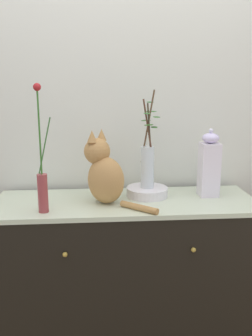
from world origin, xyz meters
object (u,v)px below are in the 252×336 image
Objects in this scene: sideboard at (126,269)px; cat_sitting at (104,173)px; vase_glass_clear at (148,162)px; jar_lidded_porcelain at (209,165)px; vase_slim_green at (42,181)px; bowl_porcelain at (147,192)px.

sideboard is 0.58m from cat_sitting.
jar_lidded_porcelain is at bearing -2.53° from vase_glass_clear.
sideboard is 0.72m from vase_slim_green.
vase_glass_clear reaches higher than bowl_porcelain.
cat_sitting is at bearing -159.44° from vase_glass_clear.
jar_lidded_porcelain reaches higher than bowl_porcelain.
bowl_porcelain reaches higher than sideboard.
bowl_porcelain is 0.43× the size of vase_glass_clear.
vase_slim_green reaches higher than jar_lidded_porcelain.
cat_sitting is at bearing -159.29° from bowl_porcelain.
vase_slim_green reaches higher than bowl_porcelain.
vase_slim_green is 1.63× the size of jar_lidded_porcelain.
cat_sitting is at bearing -172.64° from jar_lidded_porcelain.
sideboard is at bearing -173.38° from jar_lidded_porcelain.
vase_slim_green is 1.15× the size of vase_glass_clear.
bowl_porcelain is at bearing 29.29° from sideboard.
vase_slim_green is 2.67× the size of bowl_porcelain.
jar_lidded_porcelain is at bearing 6.62° from sideboard.
sideboard is 6.14× the size of bowl_porcelain.
sideboard is 0.62m from vase_glass_clear.
vase_slim_green is 0.91m from jar_lidded_porcelain.
vase_glass_clear is (0.24, 0.09, 0.04)m from cat_sitting.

